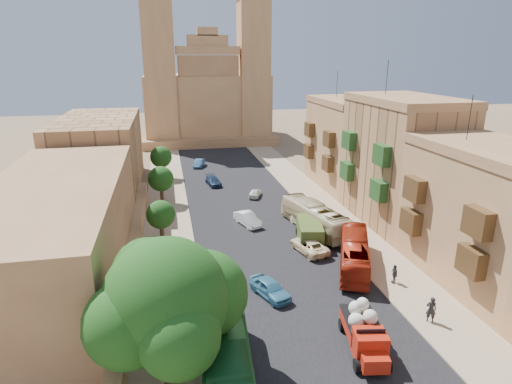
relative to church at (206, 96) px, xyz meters
name	(u,v)px	position (x,y,z in m)	size (l,w,h in m)	color
road_surface	(249,214)	(0.00, -48.61, -9.51)	(14.00, 140.00, 0.01)	black
sidewalk_east	(325,209)	(9.50, -48.61, -9.51)	(5.00, 140.00, 0.01)	#9E8467
sidewalk_west	(167,220)	(-9.50, -48.61, -9.51)	(5.00, 140.00, 0.01)	#9E8467
kerb_east	(306,210)	(7.00, -48.61, -9.46)	(0.25, 140.00, 0.12)	#9E8467
kerb_west	(189,218)	(-7.00, -48.61, -9.46)	(0.25, 140.00, 0.12)	#9E8467
townhouse_b	(490,215)	(15.95, -67.61, -3.86)	(9.00, 14.00, 14.90)	#A9794C
townhouse_c	(400,160)	(15.95, -53.61, -2.61)	(9.00, 14.00, 17.40)	tan
townhouse_d	(348,143)	(15.95, -39.61, -3.36)	(9.00, 14.00, 15.90)	#A9794C
west_wall	(134,253)	(-12.50, -58.61, -8.62)	(1.00, 40.00, 1.80)	#A9794C
west_building_low	(58,233)	(-18.00, -60.61, -5.32)	(10.00, 28.00, 8.40)	#966941
west_building_mid	(100,154)	(-18.00, -34.61, -4.52)	(10.00, 22.00, 10.00)	tan
church	(206,96)	(0.00, 0.00, 0.00)	(28.00, 22.50, 36.30)	#A9794C
ficus_tree	(168,303)	(-9.42, -74.61, -4.28)	(8.86, 8.15, 8.86)	#3A291D
street_tree_a	(160,270)	(-10.00, -66.61, -6.44)	(3.00, 3.00, 4.61)	#3A291D
street_tree_b	(161,215)	(-10.00, -54.61, -6.59)	(2.85, 2.85, 4.38)	#3A291D
street_tree_c	(161,179)	(-10.00, -42.61, -6.27)	(3.15, 3.15, 4.85)	#3A291D
street_tree_d	(161,157)	(-10.00, -30.61, -6.18)	(3.24, 3.24, 4.98)	#3A291D
red_truck	(364,330)	(2.46, -74.03, -8.12)	(2.98, 5.68, 3.17)	red
olive_pickup	(309,232)	(4.43, -57.52, -8.49)	(3.21, 5.44, 2.11)	#445921
bus_green_north	(227,367)	(-6.50, -75.75, -7.96)	(2.62, 11.19, 3.12)	#1E652C
bus_red_east	(354,253)	(6.50, -63.56, -8.16)	(2.28, 9.74, 2.71)	#A1230F
bus_cream_east	(315,217)	(5.92, -54.82, -8.06)	(2.45, 10.46, 2.91)	beige
car_blue_a	(270,288)	(-1.85, -66.69, -8.82)	(1.64, 4.07, 1.39)	teal
car_white_a	(248,219)	(-0.77, -51.85, -8.83)	(1.45, 4.17, 1.37)	white
car_cream	(309,246)	(3.65, -59.77, -8.87)	(2.14, 4.63, 1.29)	#FFE6AD
car_dkblue	(213,181)	(-2.76, -35.80, -8.91)	(1.69, 4.16, 1.21)	#172945
car_white_b	(255,193)	(2.01, -42.34, -8.97)	(1.28, 3.18, 1.08)	silver
car_blue_b	(199,163)	(-3.92, -24.49, -8.89)	(1.31, 3.76, 1.24)	#3D6999
pedestrian_a	(431,309)	(8.35, -72.23, -8.55)	(0.70, 0.46, 1.93)	black
pedestrian_c	(394,274)	(8.59, -66.78, -8.70)	(0.95, 0.40, 1.62)	#3B3C3E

